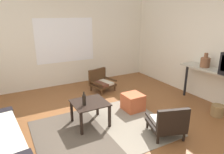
{
  "coord_description": "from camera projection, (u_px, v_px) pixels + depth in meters",
  "views": [
    {
      "loc": [
        -1.61,
        -2.66,
        2.04
      ],
      "look_at": [
        0.38,
        0.97,
        0.72
      ],
      "focal_mm": 32.47,
      "sensor_mm": 36.0,
      "label": 1
    }
  ],
  "objects": [
    {
      "name": "clay_vase",
      "position": [
        205.0,
        62.0,
        4.56
      ],
      "size": [
        0.21,
        0.21,
        0.32
      ],
      "color": "brown",
      "rests_on": "console_shelf"
    },
    {
      "name": "ottoman_orange",
      "position": [
        133.0,
        102.0,
        4.4
      ],
      "size": [
        0.41,
        0.41,
        0.37
      ],
      "primitive_type": "cube",
      "rotation": [
        0.0,
        0.0,
        0.01
      ],
      "color": "#BC5633",
      "rests_on": "ground"
    },
    {
      "name": "glass_bottle",
      "position": [
        84.0,
        100.0,
        3.61
      ],
      "size": [
        0.07,
        0.07,
        0.25
      ],
      "color": "black",
      "rests_on": "coffee_table"
    },
    {
      "name": "armchair_by_window",
      "position": [
        101.0,
        81.0,
        5.52
      ],
      "size": [
        0.67,
        0.65,
        0.57
      ],
      "color": "#472D19",
      "rests_on": "ground"
    },
    {
      "name": "armchair_striped_foreground",
      "position": [
        168.0,
        123.0,
        3.41
      ],
      "size": [
        0.69,
        0.71,
        0.6
      ],
      "color": "black",
      "rests_on": "ground"
    },
    {
      "name": "ground_plane",
      "position": [
        119.0,
        133.0,
        3.58
      ],
      "size": [
        7.8,
        7.8,
        0.0
      ],
      "primitive_type": "plane",
      "color": "brown"
    },
    {
      "name": "wicker_basket",
      "position": [
        217.0,
        111.0,
        4.16
      ],
      "size": [
        0.25,
        0.25,
        0.24
      ],
      "primitive_type": "cylinder",
      "color": "olive",
      "rests_on": "ground"
    },
    {
      "name": "side_wall_right",
      "position": [
        213.0,
        44.0,
        4.64
      ],
      "size": [
        0.12,
        6.6,
        2.7
      ],
      "primitive_type": "cube",
      "color": "silver",
      "rests_on": "ground"
    },
    {
      "name": "far_wall_with_window",
      "position": [
        65.0,
        38.0,
        5.73
      ],
      "size": [
        5.6,
        0.13,
        2.7
      ],
      "color": "silver",
      "rests_on": "ground"
    },
    {
      "name": "console_shelf",
      "position": [
        220.0,
        75.0,
        4.29
      ],
      "size": [
        0.4,
        1.85,
        0.86
      ],
      "color": "#B2AD9E",
      "rests_on": "ground"
    },
    {
      "name": "area_rug",
      "position": [
        103.0,
        129.0,
        3.72
      ],
      "size": [
        2.39,
        1.83,
        0.01
      ],
      "color": "#4C4238",
      "rests_on": "ground"
    },
    {
      "name": "coffee_table",
      "position": [
        90.0,
        106.0,
        3.77
      ],
      "size": [
        0.63,
        0.61,
        0.46
      ],
      "color": "black",
      "rests_on": "ground"
    }
  ]
}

